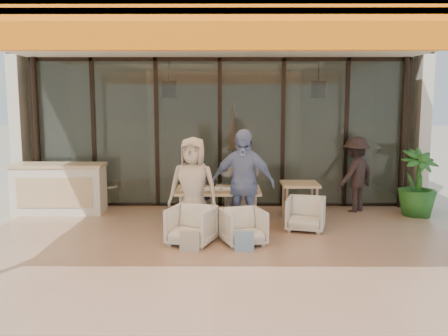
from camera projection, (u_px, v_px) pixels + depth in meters
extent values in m
plane|color=#C6B293|center=(217.00, 247.00, 7.92)|extent=(70.00, 70.00, 0.00)
cube|color=tan|center=(217.00, 247.00, 7.92)|extent=(8.00, 6.00, 0.01)
cube|color=silver|center=(217.00, 34.00, 7.46)|extent=(8.00, 6.00, 0.20)
cube|color=orange|center=(211.00, 25.00, 4.59)|extent=(8.00, 0.12, 0.45)
cube|color=orange|center=(213.00, 23.00, 5.25)|extent=(8.00, 1.50, 0.06)
cylinder|color=black|center=(37.00, 134.00, 10.57)|extent=(0.12, 0.12, 3.20)
cylinder|color=black|center=(403.00, 134.00, 10.53)|extent=(0.12, 0.12, 3.20)
cube|color=#9EADA3|center=(220.00, 134.00, 10.67)|extent=(8.00, 0.03, 3.20)
cube|color=black|center=(220.00, 205.00, 10.89)|extent=(8.00, 0.10, 0.08)
cube|color=black|center=(220.00, 59.00, 10.45)|extent=(8.00, 0.10, 0.08)
cube|color=black|center=(33.00, 133.00, 10.69)|extent=(0.08, 0.10, 3.20)
cube|color=black|center=(94.00, 133.00, 10.68)|extent=(0.08, 0.10, 3.20)
cube|color=black|center=(157.00, 133.00, 10.67)|extent=(0.08, 0.10, 3.20)
cube|color=black|center=(220.00, 134.00, 10.67)|extent=(0.08, 0.10, 3.20)
cube|color=black|center=(283.00, 134.00, 10.66)|extent=(0.08, 0.10, 3.20)
cube|color=black|center=(346.00, 134.00, 10.66)|extent=(0.08, 0.10, 3.20)
cube|color=black|center=(407.00, 134.00, 10.65)|extent=(0.08, 0.10, 3.20)
cube|color=silver|center=(221.00, 121.00, 14.12)|extent=(9.00, 0.25, 3.40)
cube|color=silver|center=(44.00, 124.00, 12.41)|extent=(0.25, 3.50, 3.40)
cube|color=silver|center=(398.00, 125.00, 12.37)|extent=(0.25, 3.50, 3.40)
cube|color=silver|center=(221.00, 55.00, 12.15)|extent=(9.00, 3.50, 0.25)
cube|color=tan|center=(221.00, 191.00, 12.62)|extent=(8.00, 3.50, 0.02)
cylinder|color=silver|center=(156.00, 133.00, 12.27)|extent=(0.40, 0.40, 3.00)
cylinder|color=silver|center=(294.00, 133.00, 12.26)|extent=(0.40, 0.40, 3.00)
cylinder|color=black|center=(169.00, 70.00, 11.67)|extent=(0.03, 0.03, 0.70)
cube|color=black|center=(169.00, 90.00, 11.73)|extent=(0.30, 0.30, 0.40)
sphere|color=#FFBF72|center=(169.00, 90.00, 11.73)|extent=(0.18, 0.18, 0.18)
cylinder|color=black|center=(319.00, 70.00, 11.65)|extent=(0.03, 0.03, 0.70)
cube|color=black|center=(318.00, 90.00, 11.71)|extent=(0.30, 0.30, 0.40)
sphere|color=#FFBF72|center=(318.00, 90.00, 11.71)|extent=(0.18, 0.18, 0.18)
cylinder|color=black|center=(233.00, 196.00, 11.87)|extent=(0.40, 0.40, 0.05)
cylinder|color=black|center=(233.00, 154.00, 11.73)|extent=(0.04, 0.04, 2.10)
cone|color=#F45A15|center=(233.00, 126.00, 11.64)|extent=(0.32, 0.32, 1.10)
cube|color=silver|center=(59.00, 190.00, 10.14)|extent=(1.80, 0.60, 1.00)
cube|color=tan|center=(58.00, 165.00, 10.07)|extent=(1.85, 0.65, 0.06)
cube|color=tan|center=(54.00, 193.00, 9.84)|extent=(1.50, 0.02, 0.60)
cube|color=tan|center=(218.00, 190.00, 8.90)|extent=(1.50, 0.90, 0.05)
cube|color=white|center=(218.00, 189.00, 8.90)|extent=(1.30, 0.35, 0.01)
cylinder|color=tan|center=(182.00, 215.00, 8.64)|extent=(0.06, 0.06, 0.70)
cylinder|color=tan|center=(254.00, 215.00, 8.63)|extent=(0.06, 0.06, 0.70)
cylinder|color=tan|center=(185.00, 207.00, 9.27)|extent=(0.06, 0.06, 0.70)
cylinder|color=tan|center=(252.00, 207.00, 9.27)|extent=(0.06, 0.06, 0.70)
cylinder|color=white|center=(192.00, 187.00, 8.74)|extent=(0.06, 0.06, 0.11)
cylinder|color=white|center=(205.00, 184.00, 9.09)|extent=(0.06, 0.06, 0.11)
cylinder|color=white|center=(221.00, 187.00, 8.79)|extent=(0.06, 0.06, 0.11)
cylinder|color=white|center=(235.00, 184.00, 9.07)|extent=(0.06, 0.06, 0.11)
cylinder|color=white|center=(247.00, 188.00, 8.69)|extent=(0.06, 0.06, 0.11)
cylinder|color=brown|center=(188.00, 183.00, 9.04)|extent=(0.07, 0.07, 0.16)
cylinder|color=black|center=(213.00, 182.00, 9.16)|extent=(0.09, 0.09, 0.17)
cylinder|color=black|center=(213.00, 177.00, 9.15)|extent=(0.10, 0.10, 0.01)
cylinder|color=white|center=(192.00, 191.00, 8.60)|extent=(0.22, 0.22, 0.01)
cylinder|color=white|center=(244.00, 192.00, 8.60)|extent=(0.22, 0.22, 0.01)
cylinder|color=white|center=(194.00, 185.00, 9.22)|extent=(0.22, 0.22, 0.01)
cylinder|color=white|center=(243.00, 185.00, 9.21)|extent=(0.22, 0.22, 0.01)
imported|color=silver|center=(198.00, 201.00, 9.90)|extent=(0.68, 0.65, 0.64)
imported|color=silver|center=(240.00, 202.00, 9.90)|extent=(0.62, 0.59, 0.60)
imported|color=silver|center=(191.00, 224.00, 8.02)|extent=(0.85, 0.82, 0.70)
imported|color=silver|center=(243.00, 225.00, 8.01)|extent=(0.79, 0.76, 0.65)
imported|color=#191D38|center=(196.00, 184.00, 9.34)|extent=(0.63, 0.51, 1.51)
imported|color=slate|center=(241.00, 178.00, 9.32)|extent=(0.97, 0.82, 1.75)
imported|color=beige|center=(193.00, 187.00, 8.44)|extent=(0.92, 0.68, 1.71)
imported|color=#7485C1|center=(243.00, 183.00, 8.43)|extent=(1.15, 0.65, 1.85)
cube|color=silver|center=(190.00, 242.00, 7.64)|extent=(0.30, 0.10, 0.34)
cube|color=#99BFD8|center=(244.00, 242.00, 7.64)|extent=(0.30, 0.10, 0.34)
cube|color=tan|center=(300.00, 184.00, 9.55)|extent=(0.70, 0.70, 0.05)
cylinder|color=tan|center=(287.00, 206.00, 9.33)|extent=(0.05, 0.05, 0.70)
cylinder|color=tan|center=(317.00, 206.00, 9.32)|extent=(0.05, 0.05, 0.70)
cylinder|color=tan|center=(283.00, 200.00, 9.88)|extent=(0.05, 0.05, 0.70)
cylinder|color=tan|center=(312.00, 200.00, 9.88)|extent=(0.05, 0.05, 0.70)
imported|color=silver|center=(306.00, 212.00, 8.86)|extent=(0.79, 0.76, 0.67)
imported|color=black|center=(355.00, 175.00, 10.26)|extent=(1.15, 1.10, 1.57)
imported|color=#1E5919|center=(417.00, 183.00, 9.89)|extent=(0.95, 0.95, 1.36)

